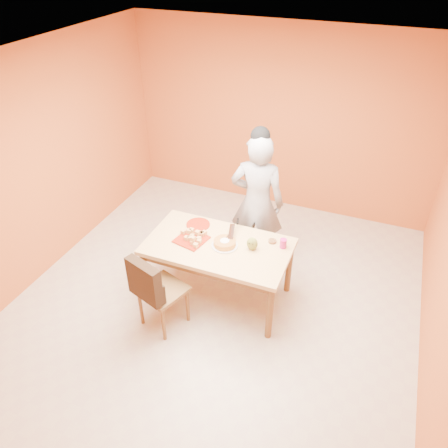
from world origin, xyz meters
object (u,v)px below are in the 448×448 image
at_px(dining_chair, 161,290).
at_px(pastry_platter, 191,239).
at_px(magenta_glass, 283,243).
at_px(checker_tin, 272,241).
at_px(dining_table, 218,251).
at_px(red_dinner_plate, 198,225).
at_px(person, 257,203).
at_px(egg_ornament, 252,244).
at_px(sponge_cake, 225,243).

height_order(dining_chair, pastry_platter, dining_chair).
bearing_deg(magenta_glass, checker_tin, 161.27).
bearing_deg(magenta_glass, dining_table, -161.90).
distance_m(red_dinner_plate, magenta_glass, 1.04).
bearing_deg(person, egg_ornament, 97.46).
bearing_deg(checker_tin, pastry_platter, -160.66).
xyz_separation_m(dining_chair, egg_ornament, (0.76, 0.70, 0.33)).
xyz_separation_m(dining_table, red_dinner_plate, (-0.36, 0.26, 0.10)).
distance_m(dining_chair, checker_tin, 1.33).
distance_m(person, checker_tin, 0.63).
bearing_deg(person, dining_chair, 60.74).
height_order(sponge_cake, egg_ornament, egg_ornament).
xyz_separation_m(red_dinner_plate, sponge_cake, (0.44, -0.25, 0.03)).
bearing_deg(dining_chair, magenta_glass, 57.36).
xyz_separation_m(person, red_dinner_plate, (-0.55, -0.51, -0.13)).
height_order(person, pastry_platter, person).
bearing_deg(egg_ornament, dining_table, 166.99).
height_order(red_dinner_plate, checker_tin, checker_tin).
bearing_deg(dining_chair, sponge_cake, 72.90).
xyz_separation_m(magenta_glass, checker_tin, (-0.14, 0.05, -0.04)).
xyz_separation_m(dining_chair, checker_tin, (0.93, 0.90, 0.27)).
height_order(dining_table, person, person).
bearing_deg(egg_ornament, dining_chair, -160.27).
height_order(person, red_dinner_plate, person).
bearing_deg(dining_chair, person, 86.29).
bearing_deg(sponge_cake, magenta_glass, 19.28).
relative_size(pastry_platter, red_dinner_plate, 1.14).
height_order(red_dinner_plate, magenta_glass, magenta_glass).
distance_m(pastry_platter, red_dinner_plate, 0.30).
height_order(pastry_platter, egg_ornament, egg_ornament).
relative_size(red_dinner_plate, sponge_cake, 1.12).
distance_m(dining_table, red_dinner_plate, 0.46).
xyz_separation_m(dining_table, egg_ornament, (0.38, 0.06, 0.17)).
xyz_separation_m(dining_chair, person, (0.58, 1.41, 0.39)).
distance_m(dining_table, pastry_platter, 0.33).
bearing_deg(sponge_cake, pastry_platter, -173.67).
relative_size(sponge_cake, magenta_glass, 2.30).
relative_size(dining_chair, red_dinner_plate, 3.51).
height_order(dining_table, magenta_glass, magenta_glass).
height_order(person, magenta_glass, person).
relative_size(dining_table, sponge_cake, 6.48).
relative_size(dining_table, dining_chair, 1.64).
xyz_separation_m(dining_table, dining_chair, (-0.39, -0.63, -0.16)).
bearing_deg(egg_ornament, red_dinner_plate, 142.06).
distance_m(person, magenta_glass, 0.74).
bearing_deg(dining_table, checker_tin, 26.21).
relative_size(magenta_glass, checker_tin, 1.20).
xyz_separation_m(person, checker_tin, (0.35, -0.51, -0.12)).
relative_size(dining_table, pastry_platter, 5.06).
relative_size(dining_table, red_dinner_plate, 5.77).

